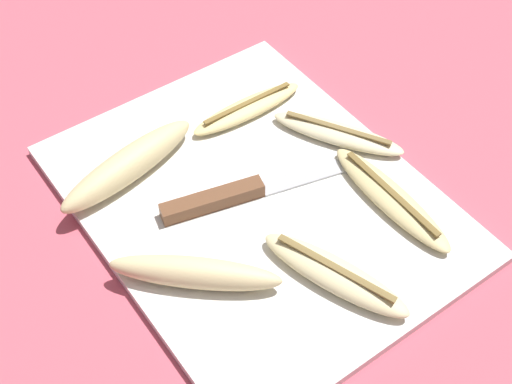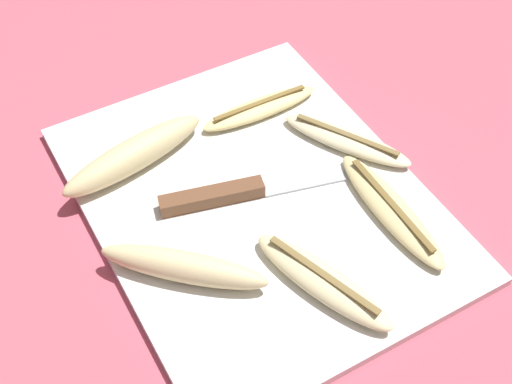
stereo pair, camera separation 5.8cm
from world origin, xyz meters
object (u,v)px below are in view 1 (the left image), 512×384
at_px(banana_golden_short, 247,108).
at_px(banana_spotted_left, 391,198).
at_px(knife, 227,197).
at_px(banana_ripe_center, 195,273).
at_px(banana_soft_right, 331,276).
at_px(banana_mellow_near, 128,165).
at_px(banana_cream_curved, 338,133).

bearing_deg(banana_golden_short, banana_spotted_left, 11.86).
bearing_deg(knife, banana_ripe_center, -36.78).
bearing_deg(banana_soft_right, banana_spotted_left, 109.37).
bearing_deg(banana_soft_right, banana_golden_short, 163.15).
height_order(banana_mellow_near, banana_soft_right, banana_mellow_near).
bearing_deg(knife, banana_mellow_near, -130.69).
height_order(knife, banana_golden_short, same).
relative_size(banana_golden_short, banana_ripe_center, 1.03).
bearing_deg(banana_golden_short, knife, -44.47).
relative_size(knife, banana_spotted_left, 1.24).
height_order(banana_golden_short, banana_cream_curved, same).
bearing_deg(banana_ripe_center, banana_spotted_left, 80.68).
height_order(knife, banana_soft_right, banana_soft_right).
bearing_deg(banana_spotted_left, banana_soft_right, -70.63).
bearing_deg(banana_golden_short, banana_ripe_center, -47.19).
relative_size(banana_spotted_left, banana_ripe_center, 1.20).
bearing_deg(banana_cream_curved, knife, -88.59).
relative_size(banana_spotted_left, banana_soft_right, 1.06).
height_order(banana_mellow_near, banana_ripe_center, banana_mellow_near).
height_order(knife, banana_ripe_center, banana_ripe_center).
xyz_separation_m(banana_mellow_near, banana_golden_short, (-0.01, 0.17, -0.01)).
height_order(banana_golden_short, banana_ripe_center, banana_ripe_center).
xyz_separation_m(banana_golden_short, banana_cream_curved, (0.10, 0.06, 0.00)).
distance_m(banana_ripe_center, banana_cream_curved, 0.26).
distance_m(banana_mellow_near, banana_soft_right, 0.27).
xyz_separation_m(banana_golden_short, banana_ripe_center, (0.18, -0.19, 0.01)).
bearing_deg(banana_cream_curved, banana_soft_right, -41.97).
relative_size(banana_mellow_near, banana_soft_right, 1.12).
distance_m(banana_spotted_left, banana_golden_short, 0.22).
bearing_deg(banana_spotted_left, knife, -126.55).
xyz_separation_m(banana_soft_right, banana_ripe_center, (-0.08, -0.11, 0.01)).
bearing_deg(banana_ripe_center, banana_soft_right, 53.80).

